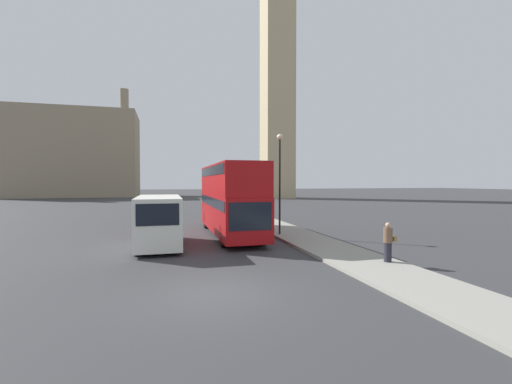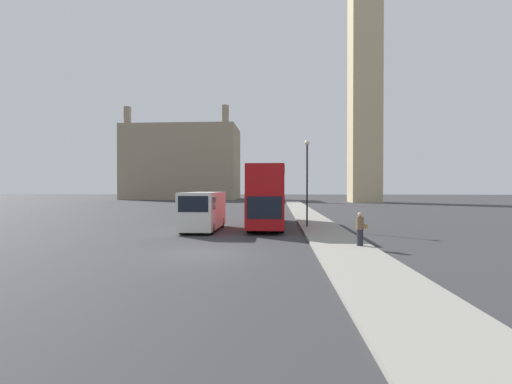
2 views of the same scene
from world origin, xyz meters
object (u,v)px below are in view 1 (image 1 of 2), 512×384
object	(u,v)px
clock_tower	(277,32)
street_lamp	(280,169)
red_double_decker_bus	(230,197)
pedestrian	(388,242)
white_van	(159,220)

from	to	relation	value
clock_tower	street_lamp	world-z (taller)	clock_tower
clock_tower	red_double_decker_bus	bearing A→B (deg)	-111.98
red_double_decker_bus	street_lamp	size ratio (longest dim) A/B	1.74
clock_tower	street_lamp	xyz separation A→B (m)	(-15.94, -47.97, -30.24)
clock_tower	red_double_decker_bus	distance (m)	59.68
pedestrian	red_double_decker_bus	bearing A→B (deg)	116.84
clock_tower	white_van	xyz separation A→B (m)	(-23.17, -49.67, -33.02)
clock_tower	pedestrian	world-z (taller)	clock_tower
red_double_decker_bus	pedestrian	bearing A→B (deg)	-63.16
clock_tower	street_lamp	distance (m)	58.91
white_van	pedestrian	distance (m)	11.15
clock_tower	white_van	size ratio (longest dim) A/B	11.60
white_van	pedestrian	xyz separation A→B (m)	(9.06, -6.48, -0.46)
clock_tower	white_van	bearing A→B (deg)	-115.01
pedestrian	street_lamp	size ratio (longest dim) A/B	0.26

